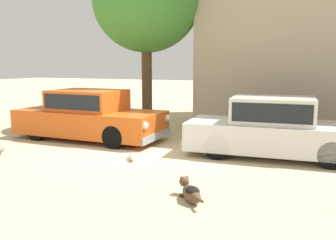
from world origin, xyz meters
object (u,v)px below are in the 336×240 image
object	(u,v)px
parked_sedan_nearest	(89,115)
stray_dog_spotted	(191,192)
stray_cat	(132,157)
acacia_tree_left	(146,0)
parked_sedan_second	(273,127)

from	to	relation	value
parked_sedan_nearest	stray_dog_spotted	world-z (taller)	parked_sedan_nearest
parked_sedan_nearest	stray_cat	bearing A→B (deg)	-35.19
stray_dog_spotted	stray_cat	distance (m)	2.82
acacia_tree_left	stray_cat	bearing A→B (deg)	-68.14
parked_sedan_nearest	stray_cat	size ratio (longest dim) A/B	7.78
parked_sedan_nearest	parked_sedan_second	world-z (taller)	parked_sedan_nearest
parked_sedan_second	acacia_tree_left	bearing A→B (deg)	148.04
stray_dog_spotted	stray_cat	size ratio (longest dim) A/B	1.30
parked_sedan_second	acacia_tree_left	world-z (taller)	acacia_tree_left
parked_sedan_nearest	acacia_tree_left	world-z (taller)	acacia_tree_left
parked_sedan_second	acacia_tree_left	xyz separation A→B (m)	(-4.63, 2.41, 3.66)
parked_sedan_nearest	stray_dog_spotted	distance (m)	5.76
parked_sedan_second	stray_cat	distance (m)	3.50
parked_sedan_second	acacia_tree_left	distance (m)	6.38
parked_sedan_nearest	acacia_tree_left	bearing A→B (deg)	74.10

